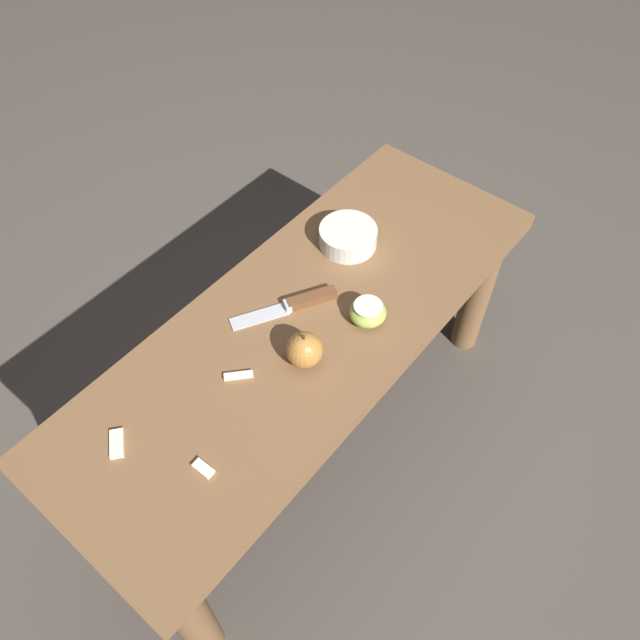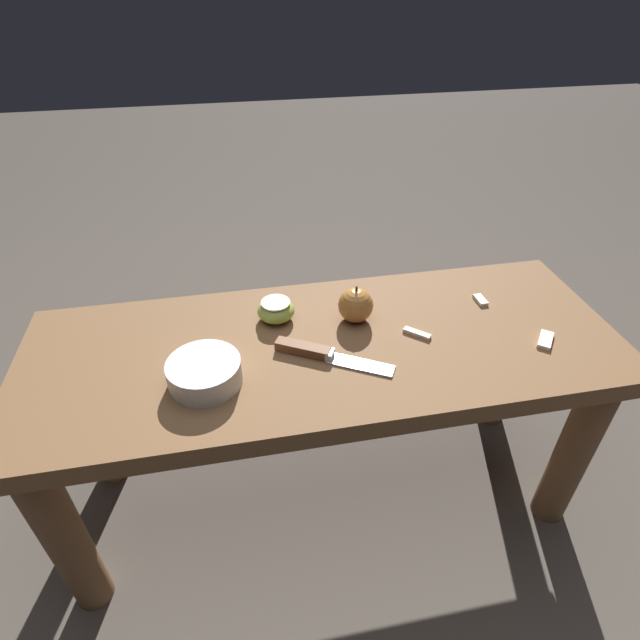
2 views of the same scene
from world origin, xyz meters
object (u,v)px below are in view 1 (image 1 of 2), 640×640
object	(u,v)px
wooden_bench	(306,348)
apple_whole	(304,350)
bowl	(348,237)
knife	(299,303)
apple_cut	(368,312)

from	to	relation	value
wooden_bench	apple_whole	bearing A→B (deg)	39.58
bowl	wooden_bench	bearing A→B (deg)	16.51
wooden_bench	knife	bearing A→B (deg)	-120.90
wooden_bench	knife	world-z (taller)	knife
bowl	apple_cut	bearing A→B (deg)	48.34
apple_cut	wooden_bench	bearing A→B (deg)	-48.86
apple_whole	apple_cut	distance (m)	0.16
knife	apple_whole	xyz separation A→B (m)	(0.10, 0.10, 0.03)
knife	apple_cut	bearing A→B (deg)	144.35
apple_whole	apple_cut	xyz separation A→B (m)	(-0.16, 0.03, -0.01)
wooden_bench	knife	size ratio (longest dim) A/B	5.48
apple_whole	bowl	bearing A→B (deg)	-156.77
apple_whole	wooden_bench	bearing A→B (deg)	-140.42
knife	bowl	bearing A→B (deg)	-142.08
wooden_bench	bowl	xyz separation A→B (m)	(-0.23, -0.07, 0.12)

